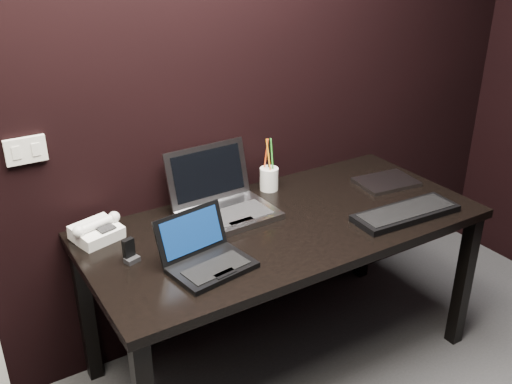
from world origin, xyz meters
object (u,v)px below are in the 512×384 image
netbook (206,257)px  desk_phone (97,231)px  desk (284,237)px  ext_keyboard (406,213)px  silver_laptop (223,203)px  mobile_phone (130,253)px  pen_cup (269,178)px  closed_laptop (386,182)px

netbook → desk_phone: 0.49m
desk → desk_phone: size_ratio=7.87×
desk → ext_keyboard: (0.47, -0.24, 0.09)m
silver_laptop → desk_phone: (-0.54, 0.07, -0.01)m
silver_laptop → mobile_phone: size_ratio=4.42×
netbook → mobile_phone: 0.29m
ext_keyboard → desk_phone: bearing=157.2°
mobile_phone → pen_cup: size_ratio=0.36×
desk_phone → pen_cup: (0.85, 0.04, 0.02)m
silver_laptop → ext_keyboard: (0.66, -0.43, -0.04)m
netbook → mobile_phone: bearing=141.8°
desk_phone → closed_laptop: bearing=-8.6°
desk_phone → desk: bearing=-19.9°
netbook → silver_laptop: silver_laptop is taller
silver_laptop → desk_phone: size_ratio=1.88×
pen_cup → ext_keyboard: bearing=-56.9°
netbook → desk_phone: bearing=124.9°
ext_keyboard → closed_laptop: 0.34m
desk → netbook: netbook is taller
silver_laptop → closed_laptop: bearing=-9.3°
desk → mobile_phone: size_ratio=18.49×
desk → desk_phone: desk_phone is taller
netbook → mobile_phone: size_ratio=3.57×
desk → closed_laptop: 0.65m
ext_keyboard → pen_cup: pen_cup is taller
mobile_phone → desk_phone: bearing=103.5°
ext_keyboard → closed_laptop: bearing=60.6°
ext_keyboard → pen_cup: (-0.35, 0.54, 0.04)m
desk → netbook: 0.48m
netbook → desk_phone: (-0.28, 0.41, 0.00)m
mobile_phone → netbook: bearing=-38.2°
desk_phone → pen_cup: pen_cup is taller
desk → silver_laptop: 0.30m
mobile_phone → pen_cup: pen_cup is taller
ext_keyboard → desk_phone: size_ratio=2.29×
closed_laptop → pen_cup: bearing=154.7°
netbook → desk: bearing=17.5°
silver_laptop → closed_laptop: size_ratio=1.35×
desk_phone → mobile_phone: bearing=-76.5°
silver_laptop → pen_cup: 0.33m
desk → desk_phone: bearing=160.1°
netbook → closed_laptop: size_ratio=1.09×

